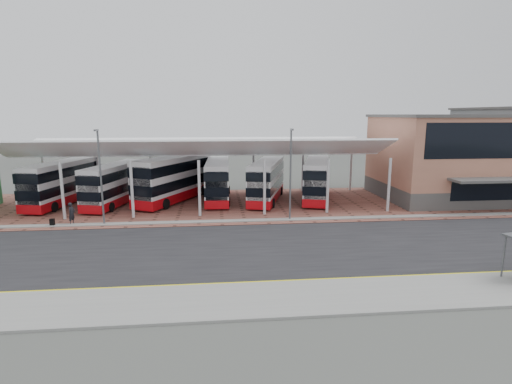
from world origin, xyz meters
TOP-DOWN VIEW (x-y plane):
  - ground at (0.00, 0.00)m, footprint 140.00×140.00m
  - road at (0.00, -1.00)m, footprint 120.00×14.00m
  - forecourt at (2.00, 13.00)m, footprint 72.00×16.00m
  - sidewalk at (0.00, -9.00)m, footprint 120.00×4.00m
  - north_kerb at (0.00, 6.20)m, footprint 120.00×0.80m
  - yellow_line_near at (0.00, -7.00)m, footprint 120.00×0.12m
  - yellow_line_far at (0.00, -6.70)m, footprint 120.00×0.12m
  - canopy at (-6.00, 13.94)m, footprint 37.00×11.63m
  - terminal at (23.00, 13.92)m, footprint 18.40×14.40m
  - lamp_west at (-14.00, 6.27)m, footprint 0.16×0.90m
  - lamp_east at (2.00, 6.27)m, footprint 0.16×0.90m
  - bus_0 at (-20.42, 14.93)m, footprint 4.70×11.03m
  - bus_1 at (-14.84, 14.23)m, footprint 4.78×10.41m
  - bus_2 at (-8.93, 15.33)m, footprint 7.78×11.65m
  - bus_3 at (-4.29, 15.24)m, footprint 2.85×10.44m
  - bus_4 at (0.95, 14.45)m, footprint 5.24×10.66m
  - bus_5 at (6.49, 14.60)m, footprint 5.24×10.78m
  - pedestrian at (-16.69, 6.59)m, footprint 0.66×0.80m
  - suitcase at (-18.17, 6.18)m, footprint 0.36×0.26m

SIDE VIEW (x-z plane):
  - ground at x=0.00m, z-range 0.00..0.00m
  - road at x=0.00m, z-range 0.00..0.02m
  - yellow_line_near at x=0.00m, z-range 0.02..0.03m
  - yellow_line_far at x=0.00m, z-range 0.02..0.03m
  - forecourt at x=2.00m, z-range 0.00..0.06m
  - sidewalk at x=0.00m, z-range 0.00..0.14m
  - north_kerb at x=0.00m, z-range 0.00..0.14m
  - suitcase at x=-18.17m, z-range 0.06..0.69m
  - pedestrian at x=-16.69m, z-range 0.06..1.96m
  - bus_1 at x=-14.84m, z-range 0.05..4.23m
  - bus_3 at x=-4.29m, z-range 0.05..4.32m
  - bus_4 at x=0.95m, z-range 0.05..4.34m
  - bus_5 at x=6.49m, z-range 0.05..4.38m
  - bus_0 at x=-20.42m, z-range 0.05..4.48m
  - bus_2 at x=-8.93m, z-range 0.04..4.87m
  - lamp_west at x=-14.00m, z-range 0.32..8.40m
  - lamp_east at x=2.00m, z-range 0.32..8.40m
  - terminal at x=23.00m, z-range 0.03..9.28m
  - canopy at x=-6.00m, z-range 2.26..9.33m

